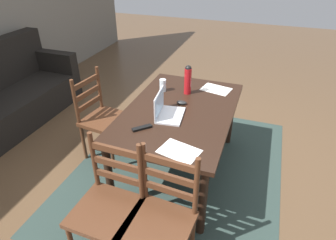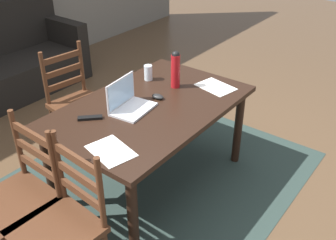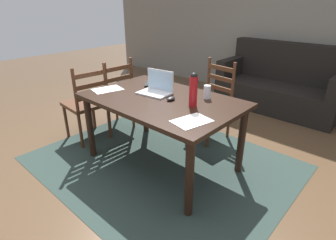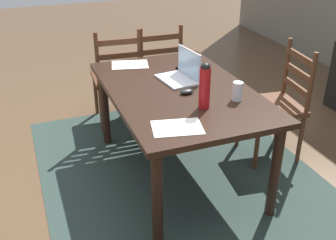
% 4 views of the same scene
% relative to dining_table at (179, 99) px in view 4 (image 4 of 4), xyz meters
% --- Properties ---
extents(ground_plane, '(14.00, 14.00, 0.00)m').
position_rel_dining_table_xyz_m(ground_plane, '(0.00, 0.00, -0.64)').
color(ground_plane, brown).
extents(area_rug, '(2.55, 2.08, 0.01)m').
position_rel_dining_table_xyz_m(area_rug, '(0.00, 0.00, -0.64)').
color(area_rug, '#283833').
rests_on(area_rug, ground).
extents(dining_table, '(1.52, 0.98, 0.73)m').
position_rel_dining_table_xyz_m(dining_table, '(0.00, 0.00, 0.00)').
color(dining_table, black).
rests_on(dining_table, ground).
extents(chair_left_far, '(0.45, 0.45, 0.95)m').
position_rel_dining_table_xyz_m(chair_left_far, '(-1.05, 0.19, -0.18)').
color(chair_left_far, '#4C2B19').
rests_on(chair_left_far, ground).
extents(chair_far_head, '(0.49, 0.49, 0.95)m').
position_rel_dining_table_xyz_m(chair_far_head, '(0.01, 0.86, -0.18)').
color(chair_far_head, '#4C2B19').
rests_on(chair_far_head, ground).
extents(chair_left_near, '(0.47, 0.47, 0.95)m').
position_rel_dining_table_xyz_m(chair_left_near, '(-1.05, -0.20, -0.18)').
color(chair_left_near, '#4C2B19').
rests_on(chair_left_near, ground).
extents(laptop, '(0.34, 0.26, 0.23)m').
position_rel_dining_table_xyz_m(laptop, '(-0.15, 0.09, 0.15)').
color(laptop, silver).
rests_on(laptop, dining_table).
extents(water_bottle, '(0.07, 0.07, 0.31)m').
position_rel_dining_table_xyz_m(water_bottle, '(0.36, 0.03, 0.25)').
color(water_bottle, '#A81419').
rests_on(water_bottle, dining_table).
extents(drinking_glass, '(0.07, 0.07, 0.13)m').
position_rel_dining_table_xyz_m(drinking_glass, '(0.33, 0.29, 0.15)').
color(drinking_glass, silver).
rests_on(drinking_glass, dining_table).
extents(computer_mouse, '(0.06, 0.10, 0.03)m').
position_rel_dining_table_xyz_m(computer_mouse, '(0.11, 0.01, 0.10)').
color(computer_mouse, black).
rests_on(computer_mouse, dining_table).
extents(tv_remote, '(0.15, 0.15, 0.02)m').
position_rel_dining_table_xyz_m(tv_remote, '(-0.42, 0.20, 0.10)').
color(tv_remote, black).
rests_on(tv_remote, dining_table).
extents(paper_stack_left, '(0.27, 0.34, 0.00)m').
position_rel_dining_table_xyz_m(paper_stack_left, '(-0.61, -0.19, 0.09)').
color(paper_stack_left, white).
rests_on(paper_stack_left, dining_table).
extents(paper_stack_right, '(0.27, 0.33, 0.00)m').
position_rel_dining_table_xyz_m(paper_stack_right, '(0.55, -0.23, 0.09)').
color(paper_stack_right, white).
rests_on(paper_stack_right, dining_table).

